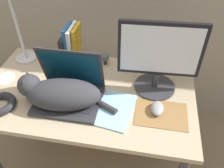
# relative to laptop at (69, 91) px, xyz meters

# --- Properties ---
(desk) EXTENTS (1.17, 0.68, 0.74)m
(desk) POSITION_rel_laptop_xyz_m (0.08, 0.07, -0.14)
(desk) COLOR tan
(desk) RESTS_ON ground_plane
(laptop) EXTENTS (0.34, 0.27, 0.28)m
(laptop) POSITION_rel_laptop_xyz_m (0.00, 0.00, 0.00)
(laptop) COLOR #2D2D33
(laptop) RESTS_ON desk
(cat) EXTENTS (0.51, 0.24, 0.17)m
(cat) POSITION_rel_laptop_xyz_m (-0.03, -0.05, 0.03)
(cat) COLOR #333338
(cat) RESTS_ON desk
(external_monitor) EXTENTS (0.42, 0.23, 0.40)m
(external_monitor) POSITION_rel_laptop_xyz_m (0.44, 0.16, 0.15)
(external_monitor) COLOR #333338
(external_monitor) RESTS_ON desk
(mousepad) EXTENTS (0.26, 0.19, 0.00)m
(mousepad) POSITION_rel_laptop_xyz_m (0.48, -0.03, -0.05)
(mousepad) COLOR olive
(mousepad) RESTS_ON desk
(computer_mouse) EXTENTS (0.06, 0.10, 0.04)m
(computer_mouse) POSITION_rel_laptop_xyz_m (0.46, -0.02, -0.03)
(computer_mouse) COLOR #99999E
(computer_mouse) RESTS_ON mousepad
(book_row) EXTENTS (0.11, 0.16, 0.25)m
(book_row) POSITION_rel_laptop_xyz_m (-0.08, 0.32, 0.06)
(book_row) COLOR #232328
(book_row) RESTS_ON desk
(desk_lamp) EXTENTS (0.17, 0.17, 0.51)m
(desk_lamp) POSITION_rel_laptop_xyz_m (-0.35, 0.27, 0.30)
(desk_lamp) COLOR silver
(desk_lamp) RESTS_ON desk
(cable_coil) EXTENTS (0.16, 0.16, 0.04)m
(cable_coil) POSITION_rel_laptop_xyz_m (-0.33, -0.12, -0.03)
(cable_coil) COLOR #232328
(cable_coil) RESTS_ON desk
(notepad) EXTENTS (0.21, 0.28, 0.01)m
(notepad) POSITION_rel_laptop_xyz_m (0.25, -0.05, -0.05)
(notepad) COLOR #99C6E0
(notepad) RESTS_ON desk
(webcam) EXTENTS (0.05, 0.05, 0.08)m
(webcam) POSITION_rel_laptop_xyz_m (0.12, 0.33, -0.00)
(webcam) COLOR #232328
(webcam) RESTS_ON desk
(cd_disc) EXTENTS (0.12, 0.12, 0.00)m
(cd_disc) POSITION_rel_laptop_xyz_m (-0.43, 0.09, -0.05)
(cd_disc) COLOR silver
(cd_disc) RESTS_ON desk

